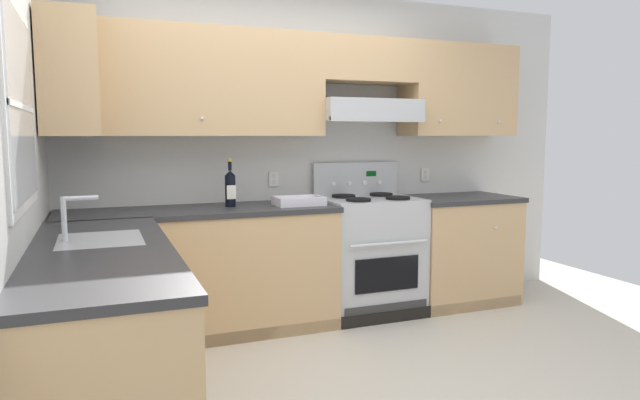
# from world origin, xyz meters

# --- Properties ---
(ground_plane) EXTENTS (7.04, 7.04, 0.00)m
(ground_plane) POSITION_xyz_m (0.00, 0.00, 0.00)
(ground_plane) COLOR beige
(wall_back) EXTENTS (4.68, 0.57, 2.55)m
(wall_back) POSITION_xyz_m (0.40, 1.53, 1.48)
(wall_back) COLOR silver
(wall_back) RESTS_ON ground_plane
(wall_left) EXTENTS (0.47, 4.00, 2.55)m
(wall_left) POSITION_xyz_m (-1.59, 0.23, 1.34)
(wall_left) COLOR silver
(wall_left) RESTS_ON ground_plane
(counter_back_run) EXTENTS (3.60, 0.65, 0.91)m
(counter_back_run) POSITION_xyz_m (0.12, 1.24, 0.45)
(counter_back_run) COLOR tan
(counter_back_run) RESTS_ON ground_plane
(counter_left_run) EXTENTS (0.63, 1.91, 1.13)m
(counter_left_run) POSITION_xyz_m (-1.24, -0.00, 0.46)
(counter_left_run) COLOR tan
(counter_left_run) RESTS_ON ground_plane
(stove) EXTENTS (0.76, 0.62, 1.20)m
(stove) POSITION_xyz_m (0.76, 1.25, 0.48)
(stove) COLOR #B7BABC
(stove) RESTS_ON ground_plane
(wine_bottle) EXTENTS (0.08, 0.08, 0.35)m
(wine_bottle) POSITION_xyz_m (-0.35, 1.28, 1.05)
(wine_bottle) COLOR black
(wine_bottle) RESTS_ON counter_back_run
(bowl) EXTENTS (0.36, 0.24, 0.06)m
(bowl) POSITION_xyz_m (0.14, 1.18, 0.93)
(bowl) COLOR silver
(bowl) RESTS_ON counter_back_run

